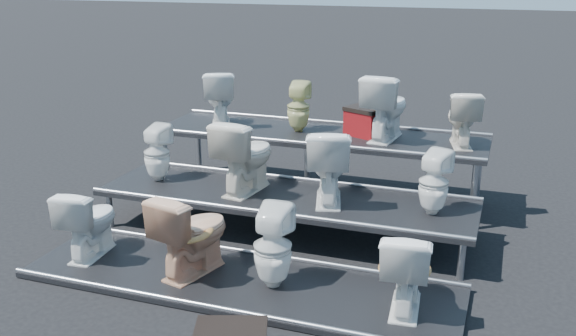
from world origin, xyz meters
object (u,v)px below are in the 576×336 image
(toilet_6, at_px, (328,165))
(toilet_8, at_px, (219,98))
(toilet_11, at_px, (462,118))
(toilet_9, at_px, (299,107))
(toilet_0, at_px, (89,221))
(toilet_10, at_px, (386,106))
(toilet_2, at_px, (273,247))
(toilet_7, at_px, (434,182))
(toilet_4, at_px, (157,153))
(red_crate, at_px, (365,123))
(toilet_5, at_px, (245,155))
(toilet_3, at_px, (406,268))
(toilet_1, at_px, (192,233))

(toilet_6, height_order, toilet_8, toilet_8)
(toilet_11, bearing_deg, toilet_9, -12.82)
(toilet_0, bearing_deg, toilet_10, -138.37)
(toilet_8, bearing_deg, toilet_0, 59.96)
(toilet_2, relative_size, toilet_10, 0.97)
(toilet_8, height_order, toilet_10, toilet_10)
(toilet_0, xyz_separation_m, toilet_8, (0.26, 2.60, 0.80))
(toilet_2, bearing_deg, toilet_7, -135.17)
(toilet_10, bearing_deg, toilet_0, 53.32)
(toilet_4, height_order, red_crate, red_crate)
(toilet_8, height_order, toilet_11, toilet_8)
(toilet_6, xyz_separation_m, toilet_11, (1.26, 1.30, 0.32))
(red_crate, bearing_deg, toilet_10, 7.41)
(toilet_7, height_order, toilet_11, toilet_11)
(toilet_5, bearing_deg, toilet_9, -90.57)
(toilet_9, xyz_separation_m, toilet_11, (2.03, 0.00, 0.01))
(toilet_4, bearing_deg, toilet_10, -145.88)
(toilet_3, height_order, toilet_9, toilet_9)
(toilet_5, height_order, toilet_11, toilet_11)
(toilet_10, bearing_deg, toilet_6, 82.16)
(toilet_9, bearing_deg, red_crate, -178.22)
(toilet_2, relative_size, toilet_9, 1.23)
(toilet_1, distance_m, toilet_10, 3.02)
(toilet_11, bearing_deg, toilet_1, 36.61)
(toilet_4, distance_m, toilet_7, 3.22)
(toilet_1, relative_size, toilet_11, 1.25)
(toilet_6, bearing_deg, toilet_9, -74.45)
(toilet_7, bearing_deg, toilet_1, 50.77)
(toilet_1, distance_m, red_crate, 2.93)
(toilet_0, distance_m, toilet_1, 1.17)
(toilet_4, distance_m, toilet_8, 1.38)
(toilet_0, bearing_deg, toilet_6, -153.38)
(toilet_4, relative_size, toilet_8, 0.93)
(toilet_0, relative_size, red_crate, 1.69)
(toilet_2, bearing_deg, toilet_1, -0.96)
(toilet_1, height_order, toilet_4, toilet_4)
(toilet_11, bearing_deg, red_crate, -16.60)
(toilet_9, height_order, red_crate, toilet_9)
(toilet_2, bearing_deg, toilet_9, -77.35)
(toilet_0, bearing_deg, toilet_11, -147.21)
(toilet_5, relative_size, red_crate, 1.94)
(toilet_10, bearing_deg, toilet_3, 112.76)
(toilet_1, distance_m, toilet_7, 2.48)
(toilet_4, relative_size, toilet_5, 0.80)
(toilet_11, height_order, red_crate, toilet_11)
(toilet_5, bearing_deg, toilet_7, -172.34)
(toilet_2, distance_m, red_crate, 2.75)
(toilet_7, distance_m, red_crate, 1.74)
(red_crate, bearing_deg, toilet_7, -29.29)
(red_crate, bearing_deg, toilet_4, -123.96)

